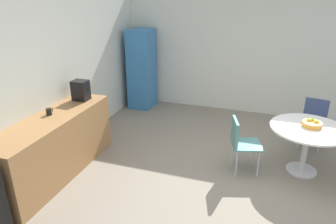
{
  "coord_description": "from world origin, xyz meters",
  "views": [
    {
      "loc": [
        -3.66,
        -0.16,
        2.59
      ],
      "look_at": [
        0.15,
        1.13,
        0.95
      ],
      "focal_mm": 32.91,
      "sensor_mm": 36.0,
      "label": 1
    }
  ],
  "objects": [
    {
      "name": "round_table",
      "position": [
        0.75,
        -0.8,
        0.59
      ],
      "size": [
        1.08,
        1.08,
        0.73
      ],
      "color": "silver",
      "rests_on": "ground_plane"
    },
    {
      "name": "locker_cabinet",
      "position": [
        2.55,
        2.55,
        0.88
      ],
      "size": [
        0.6,
        0.5,
        1.75
      ],
      "primitive_type": "cube",
      "color": "#3372B2",
      "rests_on": "ground_plane"
    },
    {
      "name": "fruit_bowl",
      "position": [
        0.8,
        -0.83,
        0.77
      ],
      "size": [
        0.28,
        0.28,
        0.11
      ],
      "color": "gold",
      "rests_on": "round_table"
    },
    {
      "name": "chair_navy",
      "position": [
        1.69,
        -0.98,
        0.52
      ],
      "size": [
        0.49,
        0.49,
        0.83
      ],
      "color": "silver",
      "rests_on": "ground_plane"
    },
    {
      "name": "counter_block",
      "position": [
        -0.46,
        2.65,
        0.45
      ],
      "size": [
        2.15,
        0.6,
        0.9
      ],
      "primitive_type": "cube",
      "color": "#9E7042",
      "rests_on": "ground_plane"
    },
    {
      "name": "mug_white",
      "position": [
        -0.37,
        2.73,
        0.95
      ],
      "size": [
        0.13,
        0.08,
        0.09
      ],
      "color": "black",
      "rests_on": "counter_block"
    },
    {
      "name": "ground_plane",
      "position": [
        0.0,
        0.0,
        0.0
      ],
      "size": [
        6.0,
        6.0,
        0.0
      ],
      "primitive_type": "plane",
      "color": "gray"
    },
    {
      "name": "coffee_maker",
      "position": [
        0.32,
        2.65,
        1.06
      ],
      "size": [
        0.2,
        0.24,
        0.32
      ],
      "primitive_type": "cube",
      "color": "black",
      "rests_on": "counter_block"
    },
    {
      "name": "wall_side_right",
      "position": [
        3.0,
        0.0,
        1.3
      ],
      "size": [
        0.1,
        6.0,
        2.6
      ],
      "primitive_type": "cube",
      "color": "silver",
      "rests_on": "ground_plane"
    },
    {
      "name": "wall_back",
      "position": [
        0.0,
        3.0,
        1.3
      ],
      "size": [
        6.0,
        0.1,
        2.6
      ],
      "primitive_type": "cube",
      "color": "silver",
      "rests_on": "ground_plane"
    },
    {
      "name": "chair_teal",
      "position": [
        0.48,
        0.12,
        0.52
      ],
      "size": [
        0.52,
        0.52,
        0.83
      ],
      "color": "silver",
      "rests_on": "ground_plane"
    }
  ]
}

